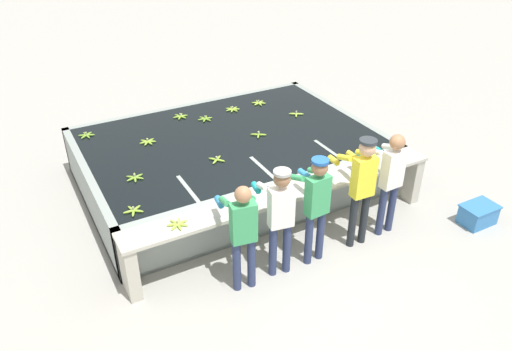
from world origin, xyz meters
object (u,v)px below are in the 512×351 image
object	(u,v)px
banana_bunch_floating_0	(233,109)
banana_bunch_floating_3	(135,177)
banana_bunch_floating_2	(148,142)
banana_bunch_floating_4	(217,160)
banana_bunch_floating_9	(205,119)
banana_bunch_floating_8	(86,135)
banana_bunch_floating_10	(259,103)
knife_0	(377,163)
banana_bunch_floating_7	(296,114)
worker_0	(243,229)
knife_1	(315,179)
banana_bunch_floating_6	(258,135)
worker_3	(362,182)
crate	(478,214)
worker_2	(315,201)
banana_bunch_floating_1	(134,210)
banana_bunch_floating_5	(180,116)
banana_bunch_ledge_1	(178,224)
worker_4	(390,175)
worker_1	(280,212)
banana_bunch_ledge_0	(283,193)

from	to	relation	value
banana_bunch_floating_0	banana_bunch_floating_3	bearing A→B (deg)	-146.47
banana_bunch_floating_2	banana_bunch_floating_4	size ratio (longest dim) A/B	1.19
banana_bunch_floating_9	banana_bunch_floating_8	bearing A→B (deg)	170.45
banana_bunch_floating_3	banana_bunch_floating_10	size ratio (longest dim) A/B	1.00
knife_0	banana_bunch_floating_4	bearing A→B (deg)	149.26
banana_bunch_floating_7	worker_0	bearing A→B (deg)	-132.67
banana_bunch_floating_10	knife_1	xyz separation A→B (m)	(-0.65, -2.90, -0.01)
banana_bunch_floating_6	banana_bunch_floating_8	bearing A→B (deg)	151.94
worker_3	banana_bunch_floating_8	world-z (taller)	worker_3
banana_bunch_floating_9	crate	size ratio (longest dim) A/B	0.51
banana_bunch_floating_0	banana_bunch_floating_2	world-z (taller)	same
banana_bunch_floating_7	banana_bunch_floating_8	bearing A→B (deg)	165.29
banana_bunch_floating_2	knife_0	distance (m)	3.75
worker_2	banana_bunch_floating_9	size ratio (longest dim) A/B	5.74
crate	banana_bunch_floating_3	bearing A→B (deg)	152.02
banana_bunch_floating_0	banana_bunch_floating_1	distance (m)	3.57
banana_bunch_floating_5	banana_bunch_floating_9	bearing A→B (deg)	-41.16
banana_bunch_floating_4	banana_bunch_floating_10	distance (m)	2.39
worker_0	knife_1	distance (m)	1.66
worker_3	banana_bunch_ledge_1	size ratio (longest dim) A/B	6.09
worker_2	banana_bunch_floating_0	bearing A→B (deg)	81.91
banana_bunch_floating_0	banana_bunch_floating_4	distance (m)	1.99
banana_bunch_floating_7	worker_4	bearing A→B (deg)	-92.81
worker_0	knife_0	xyz separation A→B (m)	(2.63, 0.59, -0.07)
banana_bunch_floating_2	banana_bunch_floating_7	bearing A→B (deg)	-4.53
banana_bunch_floating_1	knife_1	xyz separation A→B (m)	(2.58, -0.46, -0.01)
banana_bunch_floating_3	banana_bunch_floating_8	distance (m)	1.80
worker_1	worker_3	size ratio (longest dim) A/B	0.94
banana_bunch_floating_7	banana_bunch_floating_3	bearing A→B (deg)	-166.26
banana_bunch_floating_7	banana_bunch_ledge_1	bearing A→B (deg)	-145.32
worker_3	banana_bunch_floating_2	distance (m)	3.64
banana_bunch_ledge_0	banana_bunch_floating_4	bearing A→B (deg)	107.19
banana_bunch_floating_3	banana_bunch_floating_4	xyz separation A→B (m)	(1.28, -0.08, 0.00)
banana_bunch_floating_6	banana_bunch_floating_2	bearing A→B (deg)	159.64
banana_bunch_floating_7	banana_bunch_floating_2	bearing A→B (deg)	175.47
banana_bunch_floating_8	knife_1	bearing A→B (deg)	-49.31
worker_4	banana_bunch_floating_6	world-z (taller)	worker_4
banana_bunch_floating_4	knife_0	xyz separation A→B (m)	(2.14, -1.27, -0.01)
banana_bunch_floating_3	worker_3	bearing A→B (deg)	-35.92
banana_bunch_floating_3	banana_bunch_ledge_0	bearing A→B (deg)	-39.67
worker_3	banana_bunch_floating_0	xyz separation A→B (m)	(-0.27, 3.49, -0.18)
banana_bunch_ledge_1	knife_1	bearing A→B (deg)	2.75
banana_bunch_floating_3	banana_bunch_floating_10	bearing A→B (deg)	28.50
worker_3	banana_bunch_floating_10	bearing A→B (deg)	84.86
worker_2	banana_bunch_floating_2	size ratio (longest dim) A/B	5.76
banana_bunch_floating_1	banana_bunch_floating_2	size ratio (longest dim) A/B	0.99
banana_bunch_floating_3	banana_bunch_floating_4	world-z (taller)	same
banana_bunch_floating_3	banana_bunch_floating_1	bearing A→B (deg)	-107.83
banana_bunch_floating_6	banana_bunch_ledge_1	world-z (taller)	banana_bunch_ledge_1
worker_3	banana_bunch_floating_9	xyz separation A→B (m)	(-0.90, 3.34, -0.18)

